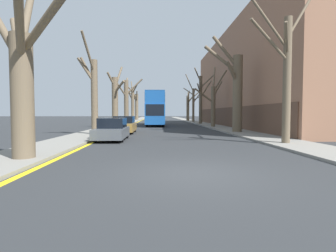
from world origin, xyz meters
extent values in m
plane|color=#2B2D30|center=(0.00, 0.00, 0.00)|extent=(300.00, 300.00, 0.00)
cube|color=gray|center=(-6.31, 50.00, 0.06)|extent=(2.76, 120.00, 0.12)
cube|color=gray|center=(6.31, 50.00, 0.06)|extent=(2.76, 120.00, 0.12)
cube|color=#93664C|center=(12.69, 26.37, 6.07)|extent=(10.00, 36.79, 12.15)
cube|color=brown|center=(7.67, 26.37, 1.21)|extent=(0.12, 36.05, 2.43)
cube|color=yellow|center=(-4.75, 50.00, 0.00)|extent=(0.24, 120.00, 0.01)
cylinder|color=brown|center=(-5.77, 2.22, 2.25)|extent=(0.77, 0.77, 4.51)
cylinder|color=brown|center=(-6.34, 3.09, 4.45)|extent=(1.48, 2.06, 2.39)
cylinder|color=brown|center=(-5.29, 1.22, 4.37)|extent=(1.26, 2.25, 1.74)
cylinder|color=brown|center=(-4.74, 1.51, 4.56)|extent=(2.31, 1.73, 1.72)
cylinder|color=brown|center=(-5.88, 3.04, 5.59)|extent=(0.54, 1.92, 3.24)
cylinder|color=brown|center=(-5.79, 13.06, 2.90)|extent=(0.51, 0.51, 5.79)
cylinder|color=brown|center=(-5.97, 12.11, 6.10)|extent=(0.57, 2.07, 2.70)
cylinder|color=brown|center=(-6.32, 12.78, 4.93)|extent=(1.27, 0.78, 1.90)
cylinder|color=brown|center=(-6.23, 12.90, 4.97)|extent=(1.09, 0.54, 1.92)
cylinder|color=brown|center=(-5.92, 23.67, 2.96)|extent=(0.72, 0.72, 5.92)
cylinder|color=brown|center=(-5.30, 22.91, 4.74)|extent=(1.51, 1.78, 1.39)
cylinder|color=brown|center=(-5.62, 24.53, 6.03)|extent=(0.90, 1.99, 2.82)
cylinder|color=brown|center=(-6.25, 23.23, 5.59)|extent=(1.00, 1.20, 1.66)
cylinder|color=brown|center=(-5.90, 34.86, 3.49)|extent=(0.72, 0.72, 6.98)
cylinder|color=brown|center=(-4.63, 34.93, 5.95)|extent=(2.73, 0.41, 2.67)
cylinder|color=brown|center=(-6.50, 34.15, 5.33)|extent=(1.50, 1.73, 2.14)
cylinder|color=brown|center=(-5.89, 35.53, 6.82)|extent=(0.28, 1.52, 1.50)
cylinder|color=brown|center=(-5.91, 46.00, 3.46)|extent=(0.64, 0.64, 6.92)
cylinder|color=brown|center=(-6.11, 46.64, 7.08)|extent=(0.67, 1.55, 2.45)
cylinder|color=brown|center=(-6.31, 46.30, 4.99)|extent=(1.08, 0.90, 1.77)
cylinder|color=brown|center=(-5.43, 45.40, 6.56)|extent=(1.23, 1.46, 1.65)
cylinder|color=brown|center=(-6.02, 57.50, 3.24)|extent=(0.80, 0.80, 6.47)
cylinder|color=brown|center=(-6.89, 56.45, 6.71)|extent=(2.08, 2.43, 2.64)
cylinder|color=brown|center=(-6.60, 58.45, 5.60)|extent=(1.51, 2.22, 2.61)
cylinder|color=brown|center=(-7.22, 57.97, 6.35)|extent=(2.68, 1.28, 2.32)
cylinder|color=brown|center=(-5.90, 56.63, 5.75)|extent=(0.54, 2.00, 2.83)
cylinder|color=brown|center=(5.97, 6.50, 3.41)|extent=(0.42, 0.42, 6.82)
cylinder|color=brown|center=(4.75, 5.91, 5.39)|extent=(2.57, 1.34, 1.88)
cylinder|color=brown|center=(6.87, 6.97, 7.04)|extent=(1.97, 1.13, 2.66)
cylinder|color=brown|center=(5.62, 5.90, 5.49)|extent=(0.89, 1.36, 1.42)
cylinder|color=brown|center=(4.98, 6.54, 6.47)|extent=(2.11, 0.24, 2.80)
cylinder|color=brown|center=(6.00, 15.21, 3.35)|extent=(0.82, 0.82, 6.71)
cylinder|color=brown|center=(4.62, 15.51, 6.40)|extent=(2.99, 0.93, 2.58)
cylinder|color=brown|center=(5.43, 14.84, 5.13)|extent=(1.50, 1.11, 1.94)
cylinder|color=brown|center=(4.96, 15.38, 7.02)|extent=(2.35, 0.67, 2.88)
cylinder|color=brown|center=(5.79, 24.13, 2.47)|extent=(0.53, 0.53, 4.93)
cylinder|color=brown|center=(6.06, 24.95, 6.03)|extent=(0.75, 1.85, 3.12)
cylinder|color=brown|center=(6.39, 24.46, 4.67)|extent=(1.40, 0.89, 2.01)
cylinder|color=brown|center=(6.48, 23.74, 5.56)|extent=(1.61, 1.03, 2.54)
cylinder|color=brown|center=(4.65, 23.84, 3.82)|extent=(2.43, 0.79, 1.75)
cylinder|color=brown|center=(5.78, 33.22, 3.75)|extent=(0.51, 0.51, 7.50)
cylinder|color=brown|center=(6.62, 32.43, 6.57)|extent=(1.88, 1.79, 1.84)
cylinder|color=brown|center=(6.62, 33.30, 5.47)|extent=(1.85, 0.34, 2.69)
cylinder|color=brown|center=(5.21, 32.62, 7.54)|extent=(1.35, 1.43, 2.11)
cylinder|color=brown|center=(5.63, 32.70, 5.41)|extent=(0.49, 1.25, 2.22)
cylinder|color=brown|center=(5.40, 32.37, 5.36)|extent=(0.96, 1.89, 1.68)
cylinder|color=brown|center=(5.82, 41.69, 3.19)|extent=(0.44, 0.44, 6.37)
cylinder|color=brown|center=(5.06, 41.44, 7.35)|extent=(1.70, 0.70, 3.28)
cylinder|color=brown|center=(6.49, 41.98, 4.60)|extent=(1.51, 0.77, 1.92)
cylinder|color=brown|center=(4.93, 42.05, 5.83)|extent=(1.91, 0.89, 1.46)
cylinder|color=brown|center=(7.36, 41.47, 5.07)|extent=(3.18, 0.62, 1.95)
cylinder|color=brown|center=(6.05, 42.28, 5.53)|extent=(0.66, 1.33, 1.70)
cylinder|color=brown|center=(5.76, 49.94, 2.77)|extent=(0.63, 0.63, 5.54)
cylinder|color=brown|center=(5.86, 50.62, 5.41)|extent=(0.44, 1.56, 2.05)
cylinder|color=brown|center=(6.89, 49.53, 5.30)|extent=(2.47, 1.09, 2.07)
cylinder|color=brown|center=(5.78, 48.98, 5.58)|extent=(0.27, 2.08, 1.89)
cylinder|color=brown|center=(6.23, 48.94, 4.72)|extent=(1.20, 2.21, 1.67)
cylinder|color=brown|center=(5.73, 48.87, 4.32)|extent=(0.28, 2.29, 1.86)
cube|color=#19519E|center=(-1.25, 29.43, 1.61)|extent=(2.45, 11.14, 2.53)
cube|color=#19519E|center=(-1.25, 29.43, 3.64)|extent=(2.40, 10.91, 1.52)
cube|color=navy|center=(-1.25, 29.43, 4.46)|extent=(2.40, 10.91, 0.12)
cube|color=black|center=(-1.25, 29.43, 2.10)|extent=(2.48, 9.80, 1.32)
cube|color=black|center=(-1.25, 29.43, 3.71)|extent=(2.48, 9.80, 1.15)
cube|color=black|center=(-1.25, 23.88, 2.10)|extent=(2.21, 0.06, 1.38)
cylinder|color=black|center=(-2.30, 26.09, 0.51)|extent=(0.30, 1.02, 1.02)
cylinder|color=black|center=(-0.19, 26.09, 0.51)|extent=(0.30, 1.02, 1.02)
cylinder|color=black|center=(-2.30, 32.54, 0.51)|extent=(0.30, 1.02, 1.02)
cylinder|color=black|center=(-0.19, 32.54, 0.51)|extent=(0.30, 1.02, 1.02)
cube|color=#4C5156|center=(-3.86, 9.47, 0.48)|extent=(1.78, 4.26, 0.60)
cube|color=black|center=(-3.86, 9.73, 1.09)|extent=(1.57, 2.22, 0.63)
cylinder|color=black|center=(-4.64, 8.19, 0.33)|extent=(0.20, 0.66, 0.66)
cylinder|color=black|center=(-3.08, 8.19, 0.33)|extent=(0.20, 0.66, 0.66)
cylinder|color=black|center=(-4.64, 10.75, 0.33)|extent=(0.20, 0.66, 0.66)
cylinder|color=black|center=(-3.08, 10.75, 0.33)|extent=(0.20, 0.66, 0.66)
cube|color=olive|center=(-3.86, 15.58, 0.52)|extent=(1.83, 4.47, 0.68)
cube|color=black|center=(-3.86, 15.85, 1.17)|extent=(1.61, 2.33, 0.61)
cylinder|color=black|center=(-4.67, 14.23, 0.34)|extent=(0.20, 0.68, 0.68)
cylinder|color=black|center=(-3.05, 14.23, 0.34)|extent=(0.20, 0.68, 0.68)
cylinder|color=black|center=(-4.67, 16.92, 0.34)|extent=(0.20, 0.68, 0.68)
cylinder|color=black|center=(-3.05, 16.92, 0.34)|extent=(0.20, 0.68, 0.68)
camera|label=1|loc=(-0.98, -7.32, 1.71)|focal=28.00mm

